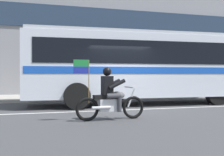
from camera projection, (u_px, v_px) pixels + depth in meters
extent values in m
plane|color=#3D3D3F|center=(121.00, 108.00, 10.97)|extent=(60.00, 60.00, 0.00)
cube|color=#A39E93|center=(94.00, 97.00, 15.87)|extent=(28.00, 3.80, 0.15)
cube|color=silver|center=(126.00, 110.00, 10.39)|extent=(26.60, 0.14, 0.01)
cube|color=#233347|center=(88.00, 18.00, 17.60)|extent=(25.76, 0.10, 1.40)
cube|color=silver|center=(145.00, 67.00, 12.53)|extent=(10.87, 2.92, 2.70)
cube|color=black|center=(145.00, 55.00, 12.52)|extent=(10.01, 2.93, 0.96)
cube|color=#194CB2|center=(145.00, 71.00, 12.53)|extent=(10.66, 2.94, 0.28)
cube|color=#ADB1BA|center=(145.00, 36.00, 12.51)|extent=(10.65, 2.78, 0.16)
cylinder|color=black|center=(77.00, 96.00, 10.49)|extent=(1.04, 0.30, 1.04)
cylinder|color=black|center=(217.00, 93.00, 12.23)|extent=(1.04, 0.30, 1.04)
torus|color=black|center=(133.00, 107.00, 8.32)|extent=(0.69, 0.13, 0.69)
torus|color=black|center=(87.00, 109.00, 7.83)|extent=(0.69, 0.13, 0.69)
cube|color=silver|center=(109.00, 105.00, 8.06)|extent=(0.66, 0.32, 0.36)
ellipsoid|color=#59565B|center=(117.00, 95.00, 8.14)|extent=(0.50, 0.31, 0.24)
cube|color=black|center=(103.00, 97.00, 7.99)|extent=(0.58, 0.30, 0.12)
cylinder|color=silver|center=(131.00, 98.00, 8.30)|extent=(0.28, 0.07, 0.58)
cylinder|color=silver|center=(129.00, 87.00, 8.27)|extent=(0.08, 0.64, 0.04)
cylinder|color=silver|center=(101.00, 108.00, 7.81)|extent=(0.55, 0.13, 0.09)
cube|color=black|center=(107.00, 85.00, 8.03)|extent=(0.30, 0.38, 0.56)
sphere|color=black|center=(107.00, 72.00, 8.02)|extent=(0.26, 0.26, 0.26)
cylinder|color=#38383D|center=(110.00, 95.00, 8.25)|extent=(0.43, 0.18, 0.15)
cylinder|color=#38383D|center=(115.00, 103.00, 8.31)|extent=(0.13, 0.13, 0.46)
cylinder|color=#38383D|center=(114.00, 96.00, 7.91)|extent=(0.43, 0.18, 0.15)
cylinder|color=#38383D|center=(119.00, 104.00, 7.97)|extent=(0.13, 0.13, 0.46)
cylinder|color=black|center=(112.00, 84.00, 8.30)|extent=(0.52, 0.14, 0.32)
cylinder|color=black|center=(117.00, 84.00, 7.92)|extent=(0.52, 0.14, 0.32)
cylinder|color=olive|center=(89.00, 81.00, 7.84)|extent=(0.02, 0.02, 1.25)
cube|color=#197233|center=(81.00, 63.00, 7.76)|extent=(0.44, 0.05, 0.20)
cube|color=navy|center=(81.00, 70.00, 7.76)|extent=(0.44, 0.05, 0.20)
cylinder|color=red|center=(120.00, 91.00, 15.30)|extent=(0.22, 0.22, 0.58)
sphere|color=red|center=(120.00, 85.00, 15.30)|extent=(0.20, 0.20, 0.20)
cylinder|color=red|center=(120.00, 91.00, 15.17)|extent=(0.09, 0.10, 0.09)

